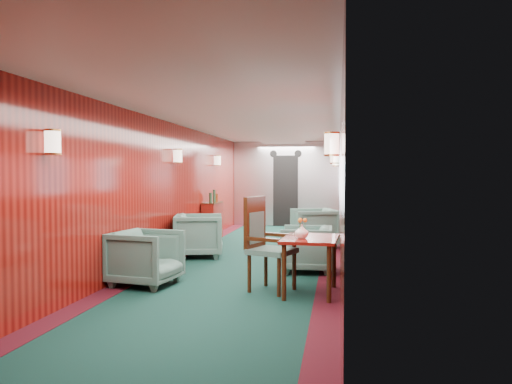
# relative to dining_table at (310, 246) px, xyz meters

# --- Properties ---
(room) EXTENTS (12.00, 12.10, 2.40)m
(room) POSITION_rel_dining_table_xyz_m (-1.14, 2.06, 1.05)
(room) COLOR #0E3229
(room) RESTS_ON ground
(bulkhead) EXTENTS (2.98, 0.17, 2.39)m
(bulkhead) POSITION_rel_dining_table_xyz_m (-1.14, 7.97, 0.60)
(bulkhead) COLOR silver
(bulkhead) RESTS_ON ground
(windows_right) EXTENTS (0.02, 8.60, 0.80)m
(windows_right) POSITION_rel_dining_table_xyz_m (0.35, 2.31, 0.86)
(windows_right) COLOR #A7A9AD
(windows_right) RESTS_ON ground
(wall_sconces) EXTENTS (2.97, 7.97, 0.25)m
(wall_sconces) POSITION_rel_dining_table_xyz_m (-1.14, 2.62, 1.20)
(wall_sconces) COLOR beige
(wall_sconces) RESTS_ON ground
(dining_table) EXTENTS (0.71, 0.97, 0.70)m
(dining_table) POSITION_rel_dining_table_xyz_m (0.00, 0.00, 0.00)
(dining_table) COLOR maroon
(dining_table) RESTS_ON ground
(side_chair) EXTENTS (0.67, 0.69, 1.19)m
(side_chair) POSITION_rel_dining_table_xyz_m (-0.59, 0.11, 0.06)
(side_chair) COLOR #1E4641
(side_chair) RESTS_ON ground
(credenza) EXTENTS (0.30, 0.94, 1.12)m
(credenza) POSITION_rel_dining_table_xyz_m (-2.48, 4.82, -0.15)
(credenza) COLOR maroon
(credenza) RESTS_ON ground
(flower_vase) EXTENTS (0.18, 0.18, 0.17)m
(flower_vase) POSITION_rel_dining_table_xyz_m (-0.10, -0.12, 0.20)
(flower_vase) COLOR white
(flower_vase) RESTS_ON dining_table
(armchair_left_near) EXTENTS (0.92, 0.90, 0.73)m
(armchair_left_near) POSITION_rel_dining_table_xyz_m (-2.18, 0.12, -0.22)
(armchair_left_near) COLOR #1E4641
(armchair_left_near) RESTS_ON ground
(armchair_left_far) EXTENTS (1.02, 1.00, 0.77)m
(armchair_left_far) POSITION_rel_dining_table_xyz_m (-2.11, 2.43, -0.20)
(armchair_left_far) COLOR #1E4641
(armchair_left_far) RESTS_ON ground
(armchair_right_near) EXTENTS (0.78, 0.76, 0.70)m
(armchair_right_near) POSITION_rel_dining_table_xyz_m (-0.14, 1.40, -0.24)
(armchair_right_near) COLOR #1E4641
(armchair_right_near) RESTS_ON ground
(armchair_right_far) EXTENTS (1.06, 1.04, 0.78)m
(armchair_right_far) POSITION_rel_dining_table_xyz_m (-0.15, 3.99, -0.19)
(armchair_right_far) COLOR #1E4641
(armchair_right_far) RESTS_ON ground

